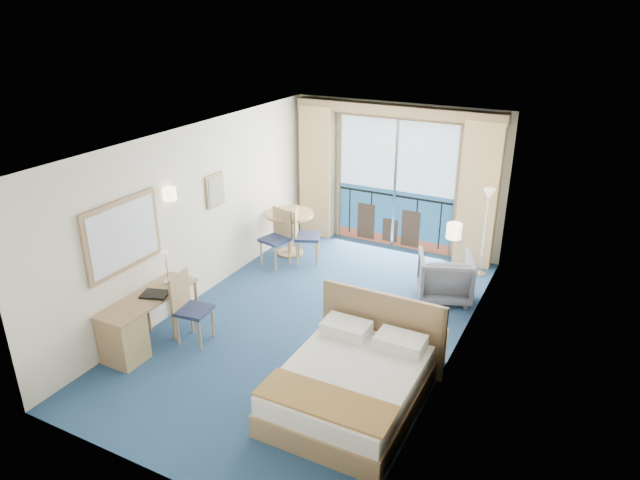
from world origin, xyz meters
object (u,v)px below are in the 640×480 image
at_px(desk_chair, 188,304).
at_px(table_chair_a, 303,232).
at_px(bed, 352,383).
at_px(armchair, 445,277).
at_px(nightstand, 428,349).
at_px(round_table, 290,223).
at_px(floor_lamp, 487,211).
at_px(desk, 129,331).
at_px(table_chair_b, 278,234).

relative_size(desk_chair, table_chair_a, 0.98).
relative_size(bed, armchair, 2.37).
height_order(nightstand, table_chair_a, table_chair_a).
xyz_separation_m(nightstand, round_table, (-3.33, 2.28, 0.34)).
relative_size(floor_lamp, round_table, 1.75).
bearing_deg(round_table, table_chair_a, -28.59).
bearing_deg(table_chair_a, floor_lamp, -95.90).
bearing_deg(desk_chair, desk, 140.71).
xyz_separation_m(armchair, table_chair_a, (-2.63, 0.19, 0.19)).
height_order(floor_lamp, desk, floor_lamp).
bearing_deg(nightstand, table_chair_b, 151.31).
bearing_deg(desk, table_chair_a, 81.04).
bearing_deg(floor_lamp, bed, -97.63).
bearing_deg(floor_lamp, armchair, -106.30).
bearing_deg(table_chair_b, desk, -80.65).
relative_size(bed, floor_lamp, 1.26).
height_order(bed, table_chair_a, bed).
bearing_deg(desk_chair, bed, -102.12).
xyz_separation_m(floor_lamp, table_chair_b, (-3.29, -1.18, -0.60)).
distance_m(bed, table_chair_b, 4.02).
bearing_deg(armchair, desk_chair, 23.83).
bearing_deg(desk_chair, table_chair_a, -9.59).
relative_size(desk, round_table, 1.68).
bearing_deg(round_table, floor_lamp, 11.98).
bearing_deg(nightstand, desk_chair, -164.04).
height_order(bed, desk_chair, bed).
xyz_separation_m(armchair, desk, (-3.20, -3.44, 0.01)).
bearing_deg(table_chair_a, desk_chair, 154.06).
bearing_deg(floor_lamp, nightstand, -90.01).
relative_size(bed, desk, 1.31).
height_order(armchair, desk, armchair).
distance_m(round_table, table_chair_b, 0.48).
xyz_separation_m(floor_lamp, desk_chair, (-3.09, -3.87, -0.61)).
distance_m(desk, table_chair_b, 3.37).
distance_m(bed, desk_chair, 2.57).
height_order(floor_lamp, table_chair_b, floor_lamp).
distance_m(armchair, floor_lamp, 1.40).
height_order(nightstand, table_chair_b, table_chair_b).
height_order(desk_chair, table_chair_a, table_chair_a).
bearing_deg(desk_chair, armchair, -51.92).
bearing_deg(armchair, round_table, -28.65).
xyz_separation_m(bed, desk_chair, (-2.54, 0.24, 0.27)).
relative_size(bed, round_table, 2.20).
bearing_deg(bed, table_chair_b, 133.21).
xyz_separation_m(armchair, floor_lamp, (0.32, 1.11, 0.79)).
height_order(bed, floor_lamp, floor_lamp).
xyz_separation_m(bed, floor_lamp, (0.55, 4.10, 0.88)).
bearing_deg(armchair, floor_lamp, -127.40).
height_order(desk, table_chair_b, table_chair_b).
relative_size(floor_lamp, table_chair_a, 1.53).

